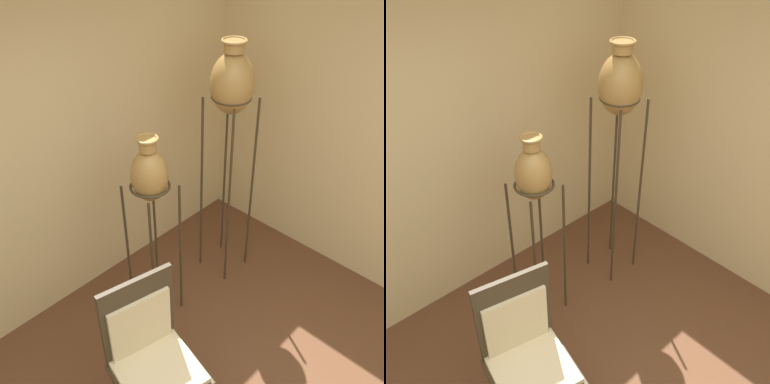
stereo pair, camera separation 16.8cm
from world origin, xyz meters
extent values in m
cube|color=#D1B784|center=(0.00, 2.21, 1.35)|extent=(8.37, 0.06, 2.70)
cylinder|color=#382D1E|center=(1.29, 1.33, 0.83)|extent=(0.02, 0.02, 1.66)
cylinder|color=#382D1E|center=(1.59, 1.33, 0.83)|extent=(0.02, 0.02, 1.66)
cylinder|color=#382D1E|center=(1.29, 1.63, 0.83)|extent=(0.02, 0.02, 1.66)
cylinder|color=#382D1E|center=(1.59, 1.63, 0.83)|extent=(0.02, 0.02, 1.66)
torus|color=#382D1E|center=(1.44, 1.48, 1.66)|extent=(0.30, 0.30, 0.02)
ellipsoid|color=olive|center=(1.44, 1.48, 1.76)|extent=(0.32, 0.32, 0.46)
cylinder|color=olive|center=(1.44, 1.48, 2.03)|extent=(0.15, 0.15, 0.08)
torus|color=olive|center=(1.44, 1.48, 2.07)|extent=(0.19, 0.19, 0.02)
cylinder|color=#382D1E|center=(0.51, 1.39, 0.61)|extent=(0.02, 0.02, 1.23)
cylinder|color=#382D1E|center=(0.80, 1.39, 0.61)|extent=(0.02, 0.02, 1.23)
cylinder|color=#382D1E|center=(0.51, 1.67, 0.61)|extent=(0.02, 0.02, 1.23)
cylinder|color=#382D1E|center=(0.80, 1.67, 0.61)|extent=(0.02, 0.02, 1.23)
torus|color=#382D1E|center=(0.66, 1.53, 1.23)|extent=(0.29, 0.29, 0.02)
ellipsoid|color=olive|center=(0.66, 1.53, 1.31)|extent=(0.26, 0.26, 0.39)
cylinder|color=olive|center=(0.66, 1.53, 1.55)|extent=(0.12, 0.12, 0.09)
torus|color=olive|center=(0.66, 1.53, 1.60)|extent=(0.15, 0.15, 0.02)
cylinder|color=#382D1E|center=(0.27, 0.94, 0.25)|extent=(0.02, 0.02, 0.49)
cube|color=#382D1E|center=(0.02, 0.79, 0.51)|extent=(0.59, 0.57, 0.03)
cube|color=beige|center=(0.02, 0.79, 0.54)|extent=(0.54, 0.53, 0.04)
cube|color=#382D1E|center=(0.06, 1.01, 0.83)|extent=(0.47, 0.13, 0.61)
cube|color=beige|center=(0.06, 0.98, 0.77)|extent=(0.40, 0.11, 0.42)
camera|label=1|loc=(-0.99, -0.45, 2.97)|focal=42.00mm
camera|label=2|loc=(-0.87, -0.57, 2.97)|focal=42.00mm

